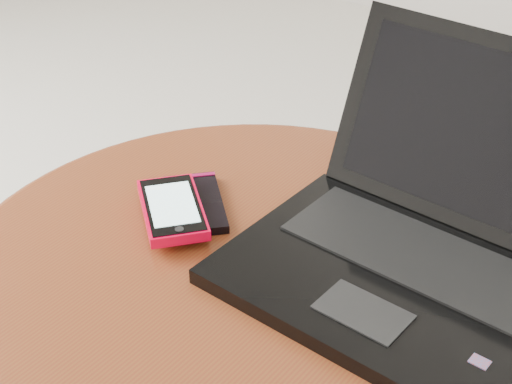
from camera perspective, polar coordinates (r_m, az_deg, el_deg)
The scene contains 4 objects.
table at distance 0.85m, azimuth -0.21°, elevation -11.17°, with size 0.62×0.62×0.49m.
laptop at distance 0.77m, azimuth 11.87°, elevation -3.43°, with size 0.33×0.31×0.20m.
phone_black at distance 0.87m, azimuth -4.37°, elevation -0.84°, with size 0.12×0.12×0.01m.
phone_pink at distance 0.84m, azimuth -6.02°, elevation -1.21°, with size 0.13×0.12×0.01m.
Camera 1 is at (0.44, -0.40, 0.98)m, focal length 55.69 mm.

